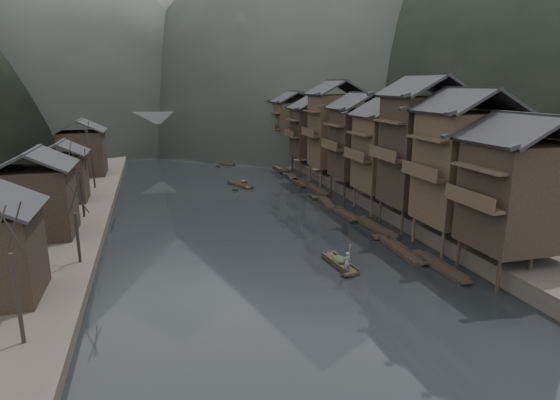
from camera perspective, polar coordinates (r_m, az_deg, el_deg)
name	(u,v)px	position (r m, az deg, el deg)	size (l,w,h in m)	color
water	(277,261)	(41.22, -0.42, -7.43)	(300.00, 300.00, 0.00)	black
right_bank	(403,162)	(90.29, 14.74, 4.55)	(40.00, 200.00, 1.80)	#2D2823
stilt_houses	(367,131)	(62.48, 10.61, 8.22)	(9.00, 67.60, 16.19)	black
left_houses	(57,169)	(58.94, -25.56, 3.46)	(8.10, 53.20, 8.73)	black
bare_trees	(77,174)	(48.88, -23.51, 2.91)	(3.82, 45.42, 7.64)	black
moored_sampans	(315,192)	(66.20, 4.30, 1.02)	(3.07, 67.05, 0.47)	black
midriver_boats	(221,167)	(85.89, -7.15, 3.96)	(6.69, 34.14, 0.45)	black
stone_bridge	(196,128)	(109.97, -10.23, 8.63)	(40.00, 6.00, 9.00)	#4C4C4F
hero_sampan	(340,264)	(40.39, 7.31, -7.71)	(1.57, 5.39, 0.44)	black
cargo_heap	(339,256)	(40.39, 7.23, -6.81)	(1.17, 1.54, 0.70)	black
boatman	(347,259)	(38.33, 8.18, -7.18)	(0.63, 0.42, 1.74)	#505052
bamboo_pole	(351,228)	(37.55, 8.60, -3.44)	(0.06, 0.06, 4.36)	#8C7A51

